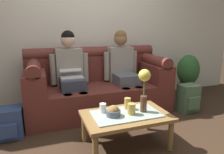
{
  "coord_description": "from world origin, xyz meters",
  "views": [
    {
      "loc": [
        -0.83,
        -1.78,
        1.25
      ],
      "look_at": [
        0.11,
        0.82,
        0.6
      ],
      "focal_mm": 33.03,
      "sensor_mm": 36.0,
      "label": 1
    }
  ],
  "objects_px": {
    "cup_near_right": "(127,103)",
    "backpack_right": "(188,98)",
    "person_right": "(122,67)",
    "backpack_left": "(6,124)",
    "snack_bowl": "(113,112)",
    "flower_vase": "(144,84)",
    "cup_far_center": "(131,109)",
    "coffee_table": "(126,118)",
    "potted_plant": "(188,74)",
    "couch": "(98,87)",
    "cup_near_left": "(103,108)",
    "person_left": "(70,70)"
  },
  "relations": [
    {
      "from": "coffee_table",
      "to": "backpack_left",
      "type": "height_order",
      "value": "coffee_table"
    },
    {
      "from": "potted_plant",
      "to": "backpack_left",
      "type": "bearing_deg",
      "value": -169.62
    },
    {
      "from": "person_left",
      "to": "person_right",
      "type": "distance_m",
      "value": 0.81
    },
    {
      "from": "flower_vase",
      "to": "couch",
      "type": "bearing_deg",
      "value": 99.94
    },
    {
      "from": "person_left",
      "to": "cup_near_left",
      "type": "relative_size",
      "value": 12.24
    },
    {
      "from": "person_right",
      "to": "cup_far_center",
      "type": "relative_size",
      "value": 10.49
    },
    {
      "from": "cup_near_left",
      "to": "cup_near_right",
      "type": "distance_m",
      "value": 0.29
    },
    {
      "from": "flower_vase",
      "to": "potted_plant",
      "type": "relative_size",
      "value": 0.6
    },
    {
      "from": "snack_bowl",
      "to": "backpack_left",
      "type": "relative_size",
      "value": 0.42
    },
    {
      "from": "person_left",
      "to": "snack_bowl",
      "type": "xyz_separation_m",
      "value": [
        0.26,
        -1.1,
        -0.24
      ]
    },
    {
      "from": "person_right",
      "to": "backpack_left",
      "type": "xyz_separation_m",
      "value": [
        -1.64,
        -0.47,
        -0.48
      ]
    },
    {
      "from": "coffee_table",
      "to": "cup_far_center",
      "type": "xyz_separation_m",
      "value": [
        0.04,
        -0.04,
        0.11
      ]
    },
    {
      "from": "cup_near_left",
      "to": "couch",
      "type": "bearing_deg",
      "value": 77.15
    },
    {
      "from": "cup_near_left",
      "to": "potted_plant",
      "type": "distance_m",
      "value": 2.24
    },
    {
      "from": "cup_near_right",
      "to": "backpack_right",
      "type": "height_order",
      "value": "cup_near_right"
    },
    {
      "from": "coffee_table",
      "to": "backpack_right",
      "type": "relative_size",
      "value": 2.16
    },
    {
      "from": "flower_vase",
      "to": "potted_plant",
      "type": "bearing_deg",
      "value": 37.22
    },
    {
      "from": "couch",
      "to": "person_right",
      "type": "height_order",
      "value": "person_right"
    },
    {
      "from": "flower_vase",
      "to": "cup_far_center",
      "type": "height_order",
      "value": "flower_vase"
    },
    {
      "from": "cup_near_right",
      "to": "potted_plant",
      "type": "relative_size",
      "value": 0.16
    },
    {
      "from": "backpack_left",
      "to": "snack_bowl",
      "type": "bearing_deg",
      "value": -30.27
    },
    {
      "from": "coffee_table",
      "to": "cup_far_center",
      "type": "height_order",
      "value": "cup_far_center"
    },
    {
      "from": "person_right",
      "to": "backpack_right",
      "type": "distance_m",
      "value": 1.12
    },
    {
      "from": "backpack_left",
      "to": "cup_far_center",
      "type": "bearing_deg",
      "value": -27.13
    },
    {
      "from": "cup_near_right",
      "to": "person_left",
      "type": "bearing_deg",
      "value": 115.73
    },
    {
      "from": "cup_near_right",
      "to": "potted_plant",
      "type": "xyz_separation_m",
      "value": [
        1.69,
        1.06,
        -0.01
      ]
    },
    {
      "from": "flower_vase",
      "to": "coffee_table",
      "type": "bearing_deg",
      "value": 174.6
    },
    {
      "from": "couch",
      "to": "coffee_table",
      "type": "height_order",
      "value": "couch"
    },
    {
      "from": "cup_near_left",
      "to": "potted_plant",
      "type": "height_order",
      "value": "potted_plant"
    },
    {
      "from": "cup_near_left",
      "to": "backpack_left",
      "type": "bearing_deg",
      "value": 153.07
    },
    {
      "from": "cup_near_left",
      "to": "coffee_table",
      "type": "bearing_deg",
      "value": -24.95
    },
    {
      "from": "couch",
      "to": "potted_plant",
      "type": "xyz_separation_m",
      "value": [
        1.75,
        0.08,
        0.06
      ]
    },
    {
      "from": "couch",
      "to": "coffee_table",
      "type": "relative_size",
      "value": 2.29
    },
    {
      "from": "person_right",
      "to": "potted_plant",
      "type": "xyz_separation_m",
      "value": [
        1.35,
        0.08,
        -0.23
      ]
    },
    {
      "from": "snack_bowl",
      "to": "cup_near_right",
      "type": "bearing_deg",
      "value": 30.62
    },
    {
      "from": "coffee_table",
      "to": "flower_vase",
      "type": "xyz_separation_m",
      "value": [
        0.19,
        -0.02,
        0.36
      ]
    },
    {
      "from": "coffee_table",
      "to": "snack_bowl",
      "type": "relative_size",
      "value": 6.13
    },
    {
      "from": "snack_bowl",
      "to": "potted_plant",
      "type": "height_order",
      "value": "potted_plant"
    },
    {
      "from": "person_left",
      "to": "flower_vase",
      "type": "distance_m",
      "value": 1.26
    },
    {
      "from": "person_right",
      "to": "cup_near_left",
      "type": "height_order",
      "value": "person_right"
    },
    {
      "from": "person_right",
      "to": "flower_vase",
      "type": "bearing_deg",
      "value": -100.94
    },
    {
      "from": "cup_near_right",
      "to": "cup_far_center",
      "type": "relative_size",
      "value": 1.08
    },
    {
      "from": "flower_vase",
      "to": "cup_far_center",
      "type": "distance_m",
      "value": 0.29
    },
    {
      "from": "couch",
      "to": "coffee_table",
      "type": "distance_m",
      "value": 1.09
    },
    {
      "from": "coffee_table",
      "to": "backpack_right",
      "type": "height_order",
      "value": "backpack_right"
    },
    {
      "from": "person_left",
      "to": "potted_plant",
      "type": "height_order",
      "value": "person_left"
    },
    {
      "from": "backpack_left",
      "to": "cup_near_right",
      "type": "bearing_deg",
      "value": -21.41
    },
    {
      "from": "potted_plant",
      "to": "cup_near_left",
      "type": "bearing_deg",
      "value": -151.76
    },
    {
      "from": "person_left",
      "to": "cup_far_center",
      "type": "xyz_separation_m",
      "value": [
        0.45,
        -1.12,
        -0.23
      ]
    },
    {
      "from": "coffee_table",
      "to": "potted_plant",
      "type": "xyz_separation_m",
      "value": [
        1.75,
        1.17,
        0.11
      ]
    }
  ]
}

